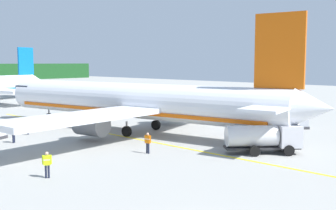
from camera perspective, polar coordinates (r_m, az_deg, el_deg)
The scene contains 8 objects.
airliner_foreground at distance 44.32m, azimuth -4.67°, elevation 0.49°, with size 34.51×41.60×11.90m.
service_truck_baggage at distance 35.11m, azimuth 13.39°, elevation -4.42°, with size 5.89×5.67×2.40m.
cargo_container_mid at distance 49.48m, azimuth 17.99°, elevation -2.05°, with size 2.54×2.54×2.03m.
crew_marshaller at distance 34.22m, azimuth -2.88°, elevation -5.10°, with size 0.32×0.62×1.79m.
crew_loader_left at distance 45.60m, azimuth -19.15°, elevation -2.77°, with size 0.40×0.57×1.62m.
crew_loader_right at distance 28.24m, azimuth -16.69°, elevation -7.76°, with size 0.52×0.45×1.78m.
crew_supervisor at distance 41.34m, azimuth -20.96°, elevation -3.67°, with size 0.58×0.40×1.67m.
apron_guide_line at distance 39.83m, azimuth -3.12°, elevation -5.06°, with size 0.30×60.00×0.01m, color yellow.
Camera 1 is at (-12.80, -10.10, 7.68)m, focal length 43.23 mm.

